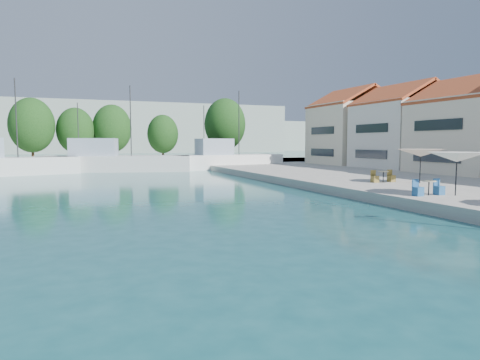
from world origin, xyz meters
name	(u,v)px	position (x,y,z in m)	size (l,w,h in m)	color
quay_far	(83,165)	(-8.00, 67.00, 0.30)	(90.00, 16.00, 0.60)	gray
hill_west	(3,128)	(-30.00, 160.00, 8.00)	(180.00, 40.00, 16.00)	#929F93
hill_east	(199,136)	(40.00, 180.00, 6.00)	(140.00, 40.00, 12.00)	#929F93
building_04	(475,123)	(24.00, 33.00, 5.02)	(9.00, 8.80, 9.20)	beige
building_05	(402,124)	(24.00, 42.00, 5.26)	(8.40, 8.80, 9.70)	silver
building_06	(352,125)	(24.00, 51.00, 5.50)	(9.00, 8.80, 10.20)	beige
trawler_03	(113,162)	(-4.95, 56.17, 1.07)	(17.15, 7.99, 10.20)	silver
trawler_04	(227,160)	(8.80, 55.75, 1.07)	(14.15, 5.28, 10.20)	white
tree_04	(32,125)	(-14.31, 69.36, 5.65)	(5.92, 5.92, 8.76)	#3F2B19
tree_05	(75,130)	(-8.82, 70.74, 5.04)	(5.19, 5.19, 7.69)	#3F2B19
tree_06	(112,128)	(-3.73, 71.19, 5.40)	(5.62, 5.62, 8.32)	#3F2B19
tree_07	(163,134)	(3.64, 70.55, 4.62)	(4.70, 4.70, 6.96)	#3F2B19
tree_08	(225,124)	(13.79, 70.73, 6.28)	(6.64, 6.64, 9.83)	#3F2B19
umbrella_white	(457,157)	(9.16, 21.40, 2.57)	(2.82, 2.82, 2.23)	black
umbrella_cream	(421,153)	(12.46, 27.28, 2.63)	(3.06, 3.06, 2.28)	black
cafe_table_02	(429,190)	(7.89, 21.92, 0.89)	(1.82, 0.70, 0.76)	black
cafe_table_03	(383,178)	(10.68, 28.76, 0.89)	(1.82, 0.70, 0.76)	black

